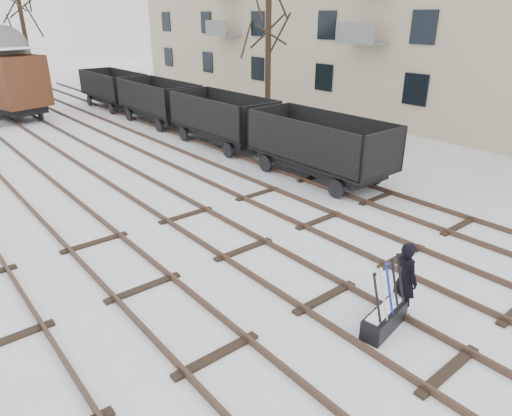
% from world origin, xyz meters
% --- Properties ---
extents(ground, '(120.00, 120.00, 0.00)m').
position_xyz_m(ground, '(0.00, 0.00, 0.00)').
color(ground, white).
rests_on(ground, ground).
extents(tracks, '(13.90, 52.00, 0.16)m').
position_xyz_m(tracks, '(-0.00, 13.67, 0.07)').
color(tracks, black).
rests_on(tracks, ground).
extents(ground_frame, '(1.35, 0.63, 1.49)m').
position_xyz_m(ground_frame, '(0.13, -1.50, 0.28)').
color(ground_frame, black).
rests_on(ground_frame, ground).
extents(worker, '(0.54, 0.70, 1.69)m').
position_xyz_m(worker, '(0.88, -1.40, 0.85)').
color(worker, black).
rests_on(worker, ground).
extents(freight_wagon_a, '(2.38, 5.95, 2.43)m').
position_xyz_m(freight_wagon_a, '(6.00, 5.90, 0.93)').
color(freight_wagon_a, black).
rests_on(freight_wagon_a, ground).
extents(freight_wagon_b, '(2.38, 5.95, 2.43)m').
position_xyz_m(freight_wagon_b, '(6.00, 12.30, 0.93)').
color(freight_wagon_b, black).
rests_on(freight_wagon_b, ground).
extents(freight_wagon_c, '(2.38, 5.95, 2.43)m').
position_xyz_m(freight_wagon_c, '(6.00, 18.70, 0.93)').
color(freight_wagon_c, black).
rests_on(freight_wagon_c, ground).
extents(freight_wagon_d, '(2.38, 5.95, 2.43)m').
position_xyz_m(freight_wagon_d, '(6.00, 25.10, 0.93)').
color(freight_wagon_d, black).
rests_on(freight_wagon_d, ground).
extents(box_van_wagon, '(4.27, 6.11, 4.23)m').
position_xyz_m(box_van_wagon, '(-0.49, 25.70, 2.47)').
color(box_van_wagon, black).
rests_on(box_van_wagon, ground).
extents(tree_near, '(0.30, 0.30, 6.68)m').
position_xyz_m(tree_near, '(9.44, 12.92, 3.34)').
color(tree_near, black).
rests_on(tree_near, ground).
extents(tree_far_right, '(0.30, 0.30, 7.28)m').
position_xyz_m(tree_far_right, '(2.48, 31.08, 3.64)').
color(tree_far_right, black).
rests_on(tree_far_right, ground).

